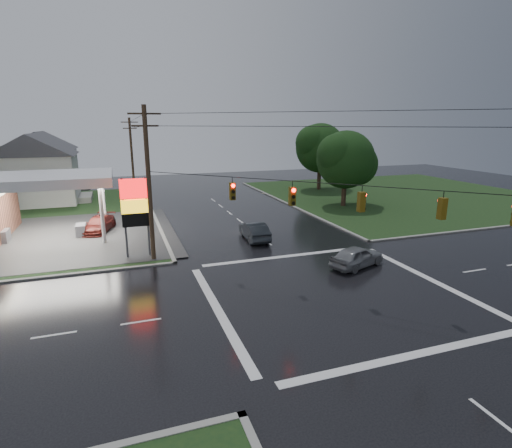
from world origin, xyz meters
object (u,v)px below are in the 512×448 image
object	(u,v)px
utility_pole_nw	(149,183)
house_far	(43,160)
pylon_sign	(135,205)
house_near	(36,168)
tree_ne_near	(347,160)
utility_pole_n	(132,156)
car_pump	(99,224)
car_north	(254,231)
tree_ne_far	(321,148)
car_crossing	(357,256)

from	to	relation	value
utility_pole_nw	house_far	world-z (taller)	utility_pole_nw
pylon_sign	utility_pole_nw	world-z (taller)	utility_pole_nw
house_near	tree_ne_near	distance (m)	37.80
utility_pole_n	car_pump	distance (m)	19.86
utility_pole_n	house_near	distance (m)	11.67
pylon_sign	car_north	world-z (taller)	pylon_sign
tree_ne_far	car_crossing	bearing A→B (deg)	-113.53
tree_ne_far	utility_pole_n	bearing A→B (deg)	171.45
car_north	car_crossing	world-z (taller)	car_north
house_far	utility_pole_n	bearing A→B (deg)	-38.77
house_near	car_pump	distance (m)	18.78
house_near	house_far	bearing A→B (deg)	94.76
utility_pole_nw	pylon_sign	bearing A→B (deg)	135.00
utility_pole_n	tree_ne_near	distance (m)	28.55
utility_pole_n	car_north	size ratio (longest dim) A/B	2.22
house_far	pylon_sign	bearing A→B (deg)	-73.02
utility_pole_n	car_north	xyz separation A→B (m)	(8.70, -25.96, -4.69)
tree_ne_far	pylon_sign	bearing A→B (deg)	-139.65
tree_ne_near	tree_ne_far	world-z (taller)	tree_ne_far
car_north	car_pump	distance (m)	14.58
house_far	car_crossing	world-z (taller)	house_far
pylon_sign	car_pump	world-z (taller)	pylon_sign
utility_pole_n	car_north	distance (m)	27.77
pylon_sign	utility_pole_nw	size ratio (longest dim) A/B	0.55
house_far	tree_ne_far	bearing A→B (deg)	-19.71
utility_pole_nw	tree_ne_far	distance (m)	36.20
utility_pole_nw	utility_pole_n	size ratio (longest dim) A/B	1.05
tree_ne_far	car_crossing	size ratio (longest dim) A/B	2.22
utility_pole_nw	car_crossing	distance (m)	15.48
utility_pole_n	tree_ne_near	bearing A→B (deg)	-34.10
utility_pole_nw	car_north	world-z (taller)	utility_pole_nw
house_far	tree_ne_near	bearing A→B (deg)	-35.77
utility_pole_nw	house_near	distance (m)	28.90
tree_ne_near	car_north	distance (m)	18.58
utility_pole_n	house_far	world-z (taller)	utility_pole_n
utility_pole_nw	car_north	size ratio (longest dim) A/B	2.32
car_crossing	car_pump	distance (m)	23.45
car_north	house_near	bearing A→B (deg)	-47.24
utility_pole_nw	utility_pole_n	distance (m)	28.50
utility_pole_nw	utility_pole_n	xyz separation A→B (m)	(0.00, 28.50, -0.25)
house_far	car_crossing	size ratio (longest dim) A/B	2.51
utility_pole_nw	utility_pole_n	world-z (taller)	utility_pole_nw
house_far	car_north	bearing A→B (deg)	-59.53
utility_pole_nw	tree_ne_far	size ratio (longest dim) A/B	1.12
utility_pole_nw	tree_ne_near	size ratio (longest dim) A/B	1.22
pylon_sign	utility_pole_n	world-z (taller)	utility_pole_n
pylon_sign	utility_pole_nw	xyz separation A→B (m)	(1.00, -1.00, 1.71)
pylon_sign	car_crossing	distance (m)	16.32
car_crossing	car_pump	xyz separation A→B (m)	(-17.33, 15.79, -0.04)
pylon_sign	house_near	size ratio (longest dim) A/B	0.54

